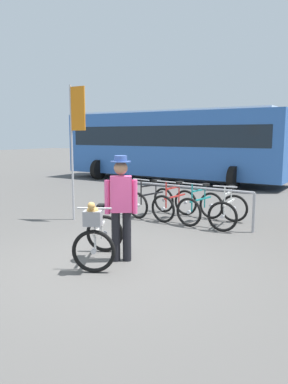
% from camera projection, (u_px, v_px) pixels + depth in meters
% --- Properties ---
extents(ground_plane, '(80.00, 80.00, 0.00)m').
position_uv_depth(ground_plane, '(109.00, 266.00, 5.93)').
color(ground_plane, '#514F4C').
extents(bike_rack_rail, '(3.20, 0.31, 0.88)m').
position_uv_depth(bike_rack_rail, '(188.00, 195.00, 8.75)').
color(bike_rack_rail, '#99999E').
rests_on(bike_rack_rail, ground).
extents(racked_bike_black, '(0.86, 1.21, 0.97)m').
position_uv_depth(racked_bike_black, '(151.00, 201.00, 9.60)').
color(racked_bike_black, black).
rests_on(racked_bike_black, ground).
extents(racked_bike_red, '(0.79, 1.18, 0.97)m').
position_uv_depth(racked_bike_red, '(175.00, 204.00, 9.20)').
color(racked_bike_red, black).
rests_on(racked_bike_red, ground).
extents(racked_bike_teal, '(0.82, 1.18, 0.97)m').
position_uv_depth(racked_bike_teal, '(201.00, 207.00, 8.80)').
color(racked_bike_teal, black).
rests_on(racked_bike_teal, ground).
extents(racked_bike_white, '(0.73, 1.14, 0.97)m').
position_uv_depth(racked_bike_white, '(229.00, 211.00, 8.40)').
color(racked_bike_white, black).
rests_on(racked_bike_white, ground).
extents(featured_bicycle, '(1.08, 1.26, 1.09)m').
position_uv_depth(featured_bicycle, '(98.00, 234.00, 5.94)').
color(featured_bicycle, black).
rests_on(featured_bicycle, ground).
extents(person_with_featured_bike, '(0.45, 0.36, 1.72)m').
position_uv_depth(person_with_featured_bike, '(121.00, 204.00, 6.03)').
color(person_with_featured_bike, black).
rests_on(person_with_featured_bike, ground).
extents(bus_distant, '(10.08, 3.62, 3.08)m').
position_uv_depth(bus_distant, '(173.00, 142.00, 16.58)').
color(bus_distant, '#3366B7').
rests_on(bus_distant, ground).
extents(banner_flag, '(0.45, 0.05, 3.20)m').
position_uv_depth(banner_flag, '(76.00, 127.00, 8.76)').
color(banner_flag, '#B2B2B7').
rests_on(banner_flag, ground).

